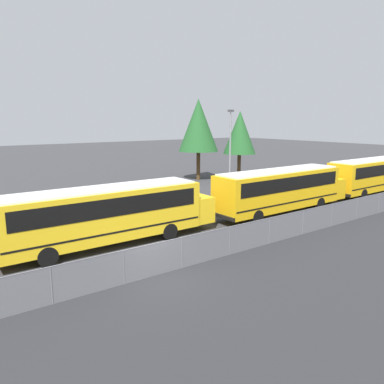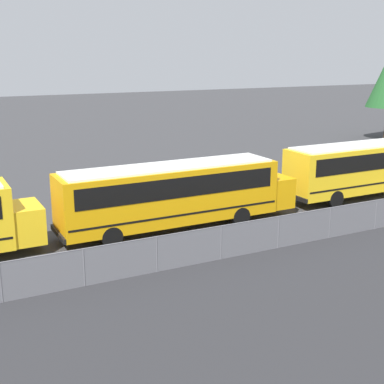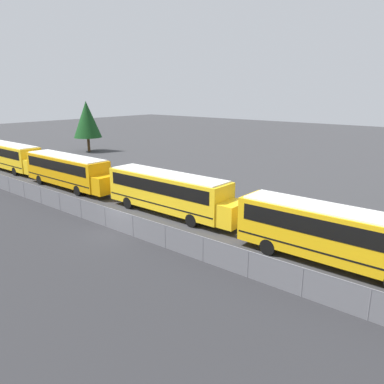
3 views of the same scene
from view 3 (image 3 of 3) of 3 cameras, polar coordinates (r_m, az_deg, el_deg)
ground_plane at (r=27.34m, az=-11.04°, el=-5.90°), size 200.00×200.00×0.00m
road_strip at (r=24.35m, az=-22.15°, el=-9.47°), size 140.70×12.00×0.01m
fence at (r=27.07m, az=-11.13°, el=-4.33°), size 106.77×0.07×1.56m
school_bus_1 at (r=52.14m, az=-25.95°, el=5.11°), size 12.81×2.56×3.36m
school_bus_2 at (r=40.26m, az=-18.37°, el=3.33°), size 12.81×2.56×3.36m
school_bus_3 at (r=29.94m, az=-3.43°, el=0.21°), size 12.81×2.56×3.36m
school_bus_4 at (r=22.58m, az=21.59°, el=-5.89°), size 12.81×2.56×3.36m
tree_0 at (r=64.31m, az=-15.73°, el=10.59°), size 4.50×4.50×8.18m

